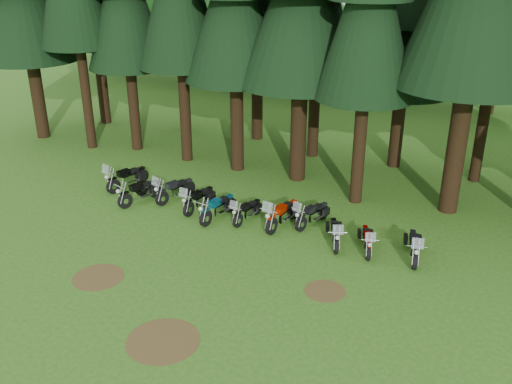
% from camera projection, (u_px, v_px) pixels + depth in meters
% --- Properties ---
extents(ground, '(120.00, 120.00, 0.00)m').
position_uv_depth(ground, '(201.00, 269.00, 20.48)').
color(ground, '#2C5E19').
rests_on(ground, ground).
extents(pine_back_4, '(4.94, 4.94, 13.78)m').
position_uv_depth(pine_back_4, '(410.00, 1.00, 26.64)').
color(pine_back_4, black).
rests_on(pine_back_4, ground).
extents(decid_0, '(8.00, 7.78, 10.00)m').
position_uv_depth(decid_0, '(119.00, 6.00, 47.59)').
color(decid_0, black).
rests_on(decid_0, ground).
extents(decid_1, '(7.91, 7.69, 9.88)m').
position_uv_depth(decid_1, '(185.00, 9.00, 45.69)').
color(decid_1, black).
rests_on(decid_1, ground).
extents(decid_2, '(6.72, 6.53, 8.40)m').
position_uv_depth(decid_2, '(242.00, 26.00, 43.09)').
color(decid_2, black).
rests_on(decid_2, ground).
extents(decid_3, '(6.12, 5.95, 7.65)m').
position_uv_depth(decid_3, '(314.00, 36.00, 41.38)').
color(decid_3, black).
rests_on(decid_3, ground).
extents(decid_4, '(5.93, 5.76, 7.41)m').
position_uv_depth(decid_4, '(405.00, 41.00, 40.01)').
color(decid_4, black).
rests_on(decid_4, ground).
extents(decid_5, '(8.45, 8.21, 10.56)m').
position_uv_depth(decid_5, '(512.00, 20.00, 36.19)').
color(decid_5, black).
rests_on(decid_5, ground).
extents(dirt_patch_0, '(1.80, 1.80, 0.01)m').
position_uv_depth(dirt_patch_0, '(98.00, 277.00, 19.97)').
color(dirt_patch_0, '#4C3D1E').
rests_on(dirt_patch_0, ground).
extents(dirt_patch_1, '(1.40, 1.40, 0.01)m').
position_uv_depth(dirt_patch_1, '(325.00, 291.00, 19.18)').
color(dirt_patch_1, '#4C3D1E').
rests_on(dirt_patch_1, ground).
extents(dirt_patch_2, '(2.20, 2.20, 0.01)m').
position_uv_depth(dirt_patch_2, '(163.00, 341.00, 16.77)').
color(dirt_patch_2, '#4C3D1E').
rests_on(dirt_patch_2, ground).
extents(motorcycle_0, '(0.97, 2.40, 1.52)m').
position_uv_depth(motorcycle_0, '(127.00, 178.00, 27.00)').
color(motorcycle_0, black).
rests_on(motorcycle_0, ground).
extents(motorcycle_1, '(0.93, 2.25, 0.95)m').
position_uv_depth(motorcycle_1, '(140.00, 193.00, 25.50)').
color(motorcycle_1, black).
rests_on(motorcycle_1, ground).
extents(motorcycle_2, '(0.96, 2.27, 1.45)m').
position_uv_depth(motorcycle_2, '(175.00, 190.00, 25.76)').
color(motorcycle_2, black).
rests_on(motorcycle_2, ground).
extents(motorcycle_3, '(0.53, 2.25, 1.41)m').
position_uv_depth(motorcycle_3, '(199.00, 200.00, 24.83)').
color(motorcycle_3, black).
rests_on(motorcycle_3, ground).
extents(motorcycle_4, '(0.54, 2.29, 0.94)m').
position_uv_depth(motorcycle_4, '(218.00, 208.00, 24.01)').
color(motorcycle_4, black).
rests_on(motorcycle_4, ground).
extents(motorcycle_5, '(0.55, 2.03, 1.28)m').
position_uv_depth(motorcycle_5, '(247.00, 212.00, 23.85)').
color(motorcycle_5, black).
rests_on(motorcycle_5, ground).
extents(motorcycle_6, '(0.67, 2.45, 1.54)m').
position_uv_depth(motorcycle_6, '(282.00, 215.00, 23.35)').
color(motorcycle_6, black).
rests_on(motorcycle_6, ground).
extents(motorcycle_7, '(0.92, 2.16, 1.38)m').
position_uv_depth(motorcycle_7, '(312.00, 215.00, 23.47)').
color(motorcycle_7, black).
rests_on(motorcycle_7, ground).
extents(motorcycle_8, '(1.03, 2.05, 1.33)m').
position_uv_depth(motorcycle_8, '(335.00, 234.00, 21.99)').
color(motorcycle_8, black).
rests_on(motorcycle_8, ground).
extents(motorcycle_9, '(0.91, 1.96, 1.26)m').
position_uv_depth(motorcycle_9, '(367.00, 241.00, 21.52)').
color(motorcycle_9, black).
rests_on(motorcycle_9, ground).
extents(motorcycle_10, '(0.80, 2.20, 1.39)m').
position_uv_depth(motorcycle_10, '(414.00, 247.00, 20.97)').
color(motorcycle_10, black).
rests_on(motorcycle_10, ground).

